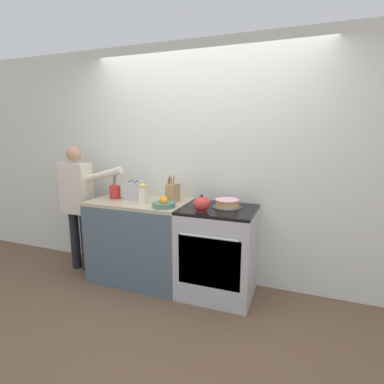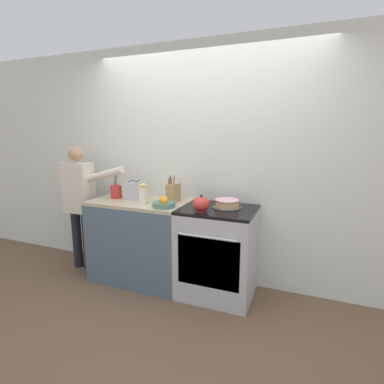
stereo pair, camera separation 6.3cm
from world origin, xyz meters
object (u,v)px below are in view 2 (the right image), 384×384
at_px(fruit_bowl, 164,203).
at_px(toaster, 135,190).
at_px(stove_range, 217,252).
at_px(layer_cake, 227,204).
at_px(knife_block, 173,193).
at_px(milk_carton, 143,194).
at_px(tea_kettle, 202,204).
at_px(person_baker, 80,198).
at_px(utensil_crock, 116,191).

xyz_separation_m(fruit_bowl, toaster, (-0.47, 0.21, 0.06)).
bearing_deg(stove_range, layer_cake, 35.47).
xyz_separation_m(knife_block, milk_carton, (-0.25, -0.20, 0.01)).
bearing_deg(tea_kettle, person_baker, 175.23).
height_order(knife_block, fruit_bowl, knife_block).
distance_m(tea_kettle, toaster, 0.91).
height_order(tea_kettle, person_baker, person_baker).
relative_size(layer_cake, knife_block, 1.02).
bearing_deg(tea_kettle, stove_range, 53.60).
distance_m(tea_kettle, knife_block, 0.49).
bearing_deg(utensil_crock, fruit_bowl, -14.13).
xyz_separation_m(utensil_crock, person_baker, (-0.49, -0.05, -0.11)).
distance_m(utensil_crock, fruit_bowl, 0.72).
xyz_separation_m(tea_kettle, fruit_bowl, (-0.40, 0.01, -0.03)).
distance_m(stove_range, fruit_bowl, 0.74).
bearing_deg(layer_cake, milk_carton, -169.60).
relative_size(fruit_bowl, toaster, 1.14).
height_order(utensil_crock, milk_carton, utensil_crock).
relative_size(layer_cake, fruit_bowl, 1.27).
distance_m(knife_block, toaster, 0.46).
distance_m(fruit_bowl, toaster, 0.52).
height_order(tea_kettle, fruit_bowl, tea_kettle).
xyz_separation_m(layer_cake, utensil_crock, (-1.30, -0.03, 0.04)).
bearing_deg(knife_block, person_baker, -174.13).
height_order(tea_kettle, milk_carton, milk_carton).
bearing_deg(knife_block, stove_range, -10.19).
xyz_separation_m(fruit_bowl, milk_carton, (-0.26, 0.05, 0.07)).
height_order(stove_range, tea_kettle, tea_kettle).
distance_m(knife_block, fruit_bowl, 0.26).
distance_m(layer_cake, milk_carton, 0.88).
height_order(fruit_bowl, person_baker, person_baker).
distance_m(layer_cake, fruit_bowl, 0.63).
height_order(knife_block, toaster, knife_block).
relative_size(layer_cake, person_baker, 0.20).
height_order(stove_range, layer_cake, layer_cake).
bearing_deg(toaster, stove_range, -3.32).
height_order(stove_range, fruit_bowl, fruit_bowl).
bearing_deg(layer_cake, knife_block, 176.13).
bearing_deg(tea_kettle, toaster, 166.16).
bearing_deg(person_baker, milk_carton, -7.85).
distance_m(tea_kettle, person_baker, 1.61).
relative_size(fruit_bowl, milk_carton, 1.01).
bearing_deg(layer_cake, toaster, 179.84).
bearing_deg(stove_range, fruit_bowl, -163.63).
bearing_deg(person_baker, tea_kettle, -7.82).
xyz_separation_m(layer_cake, person_baker, (-1.79, -0.08, -0.07)).
relative_size(tea_kettle, utensil_crock, 0.60).
height_order(layer_cake, utensil_crock, utensil_crock).
height_order(tea_kettle, utensil_crock, utensil_crock).
bearing_deg(stove_range, knife_block, 169.81).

